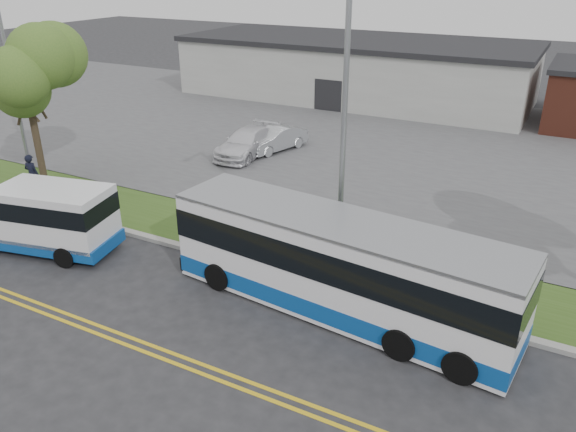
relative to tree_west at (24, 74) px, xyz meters
The scene contains 17 objects.
ground 13.43m from the tree_west, 14.93° to the right, with size 140.00×140.00×0.00m, color #28282B.
lane_line_north 14.83m from the tree_west, 30.43° to the right, with size 70.00×0.12×0.01m, color gold.
lane_line_south 14.97m from the tree_west, 31.49° to the right, with size 70.00×0.12×0.01m, color gold.
curb 13.19m from the tree_west, ahead, with size 80.00×0.30×0.15m, color #9E9B93.
verge 13.03m from the tree_west, ahead, with size 80.00×3.30×0.10m, color #36531B.
parking_lot 18.98m from the tree_west, 48.99° to the left, with size 80.00×25.00×0.10m, color #4C4C4F.
commercial_building 24.72m from the tree_west, 75.85° to the left, with size 25.40×10.40×4.35m.
tree_west is the anchor object (origin of this frame).
streetlight_near 15.01m from the tree_west, ahead, with size 0.35×1.53×9.50m.
streetlight_far 4.62m from the tree_west, 151.02° to the left, with size 0.35×1.53×8.00m.
shuttle_bus 7.81m from the tree_west, 40.27° to the right, with size 6.61×3.25×2.44m.
transit_bus 16.77m from the tree_west, 10.66° to the right, with size 10.74×3.50×2.93m.
pedestrian 4.32m from the tree_west, 56.79° to the right, with size 0.67×0.44×1.84m, color black.
parked_car_a 12.55m from the tree_west, 52.83° to the left, with size 1.35×3.87×1.27m, color #ADB0B4.
parked_car_b 10.98m from the tree_west, 52.10° to the left, with size 1.93×4.75×1.38m, color white.
grocery_bag_left 5.08m from the tree_west, 72.29° to the right, with size 0.32×0.32×0.32m, color white.
grocery_bag_right 5.05m from the tree_west, 40.28° to the right, with size 0.32×0.32×0.32m, color white.
Camera 1 is at (9.41, -13.12, 9.60)m, focal length 35.00 mm.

